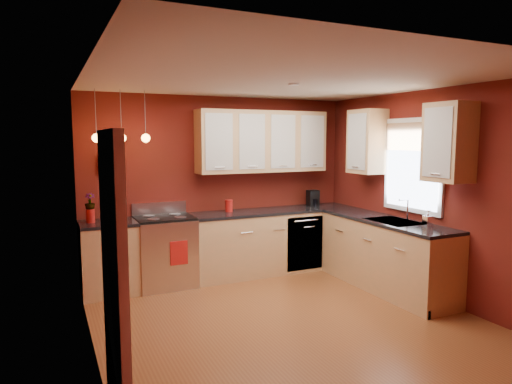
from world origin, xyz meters
name	(u,v)px	position (x,y,z in m)	size (l,w,h in m)	color
floor	(289,322)	(0.00, 0.00, 0.00)	(4.20, 4.20, 0.00)	brown
ceiling	(291,79)	(0.00, 0.00, 2.60)	(4.00, 4.20, 0.02)	beige
wall_back	(221,186)	(0.00, 2.10, 1.30)	(4.00, 0.02, 2.60)	maroon
wall_front	(449,247)	(0.00, -2.10, 1.30)	(4.00, 0.02, 2.60)	maroon
wall_left	(91,218)	(-2.00, 0.00, 1.30)	(0.02, 4.20, 2.60)	maroon
wall_right	(431,195)	(2.00, 0.00, 1.30)	(0.02, 4.20, 2.60)	maroon
base_cabinets_back_left	(109,259)	(-1.65, 1.80, 0.45)	(0.70, 0.60, 0.90)	tan
base_cabinets_back_right	(274,242)	(0.73, 1.80, 0.45)	(2.54, 0.60, 0.90)	tan
base_cabinets_right	(385,256)	(1.70, 0.45, 0.45)	(0.60, 2.10, 0.90)	tan
counter_back_left	(108,223)	(-1.65, 1.80, 0.92)	(0.70, 0.62, 0.04)	black
counter_back_right	(274,211)	(0.73, 1.80, 0.92)	(2.54, 0.62, 0.04)	black
counter_right	(386,221)	(1.70, 0.45, 0.92)	(0.62, 2.10, 0.04)	black
gas_range	(165,251)	(-0.92, 1.80, 0.48)	(0.76, 0.64, 1.11)	silver
dishwasher_front	(305,243)	(1.10, 1.51, 0.45)	(0.60, 0.02, 0.80)	silver
sink	(394,223)	(1.70, 0.30, 0.92)	(0.50, 0.70, 0.33)	gray
window	(413,162)	(1.97, 0.30, 1.69)	(0.06, 1.02, 1.22)	white
door_left_wall	(115,288)	(-1.97, -1.20, 1.03)	(0.12, 0.82, 2.05)	white
upper_cabinets_back	(263,142)	(0.60, 1.93, 1.95)	(2.00, 0.35, 0.90)	tan
upper_cabinets_right	(403,142)	(1.82, 0.32, 1.95)	(0.35, 1.95, 0.90)	tan
wall_picture	(111,165)	(-1.55, 2.08, 1.65)	(0.32, 0.03, 0.26)	black
pendant_lights	(122,137)	(-1.45, 1.75, 2.01)	(0.71, 0.11, 0.66)	gray
red_canister	(229,206)	(0.05, 1.90, 1.03)	(0.11, 0.11, 0.17)	#B51713
red_vase	(90,216)	(-1.85, 1.83, 1.03)	(0.11, 0.11, 0.17)	#B51713
flowers	(90,202)	(-1.85, 1.83, 1.20)	(0.12, 0.12, 0.22)	#B51713
coffee_maker	(313,198)	(1.48, 1.91, 1.05)	(0.18, 0.17, 0.24)	black
soap_pump	(428,219)	(1.78, -0.19, 1.04)	(0.09, 0.10, 0.21)	white
dish_towel	(179,253)	(-0.82, 1.47, 0.52)	(0.23, 0.02, 0.31)	#B51713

